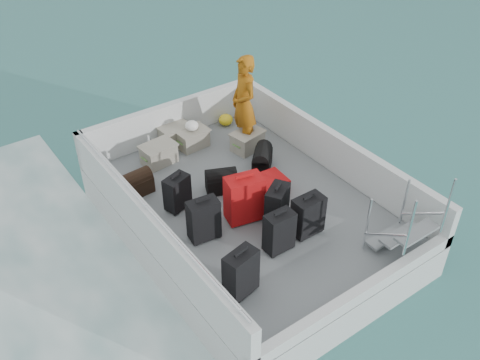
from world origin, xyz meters
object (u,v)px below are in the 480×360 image
object	(u,v)px
suitcase_3	(279,232)
passenger	(244,104)
suitcase_0	(241,274)
suitcase_8	(265,187)
suitcase_5	(244,199)
crate_1	(175,135)
suitcase_1	(204,220)
suitcase_6	(308,216)
suitcase_2	(177,193)
crate_2	(193,139)
suitcase_7	(277,205)
crate_0	(159,155)
crate_3	(248,141)

from	to	relation	value
suitcase_3	passenger	world-z (taller)	passenger
suitcase_0	suitcase_8	size ratio (longest dim) A/B	1.00
suitcase_5	crate_1	xyz separation A→B (m)	(0.23, 2.48, -0.22)
suitcase_1	suitcase_6	size ratio (longest dim) A/B	1.05
suitcase_2	suitcase_5	world-z (taller)	suitcase_5
suitcase_2	suitcase_8	world-z (taller)	suitcase_2
passenger	suitcase_0	bearing A→B (deg)	-26.22
suitcase_3	suitcase_6	world-z (taller)	suitcase_3
crate_1	crate_2	size ratio (longest dim) A/B	1.01
suitcase_6	suitcase_7	distance (m)	0.50
crate_0	crate_3	xyz separation A→B (m)	(1.51, -0.55, -0.00)
suitcase_5	suitcase_8	world-z (taller)	suitcase_5
suitcase_0	suitcase_7	world-z (taller)	suitcase_0
suitcase_0	suitcase_2	size ratio (longest dim) A/B	1.19
suitcase_7	suitcase_0	bearing A→B (deg)	-178.18
suitcase_5	suitcase_3	bearing A→B (deg)	-77.43
suitcase_5	suitcase_8	size ratio (longest dim) A/B	1.09
suitcase_1	suitcase_7	size ratio (longest dim) A/B	1.08
suitcase_1	crate_2	distance (m)	2.49
suitcase_6	suitcase_8	distance (m)	1.11
suitcase_0	crate_2	distance (m)	3.62
suitcase_6	crate_3	bearing A→B (deg)	75.25
suitcase_5	crate_3	size ratio (longest dim) A/B	1.40
crate_0	passenger	bearing A→B (deg)	-15.37
suitcase_5	suitcase_0	bearing A→B (deg)	-115.25
suitcase_6	suitcase_3	bearing A→B (deg)	-176.41
suitcase_1	crate_0	bearing A→B (deg)	86.92
crate_3	crate_2	bearing A→B (deg)	139.44
suitcase_0	suitcase_6	distance (m)	1.52
crate_3	suitcase_8	bearing A→B (deg)	-114.24
suitcase_3	crate_0	bearing A→B (deg)	97.17
suitcase_0	passenger	bearing A→B (deg)	42.36
suitcase_1	passenger	world-z (taller)	passenger
crate_1	passenger	distance (m)	1.45
suitcase_6	suitcase_1	bearing A→B (deg)	148.90
suitcase_3	suitcase_5	xyz separation A→B (m)	(-0.00, 0.83, 0.06)
suitcase_1	suitcase_3	world-z (taller)	suitcase_1
suitcase_2	suitcase_6	size ratio (longest dim) A/B	0.91
passenger	crate_2	bearing A→B (deg)	-113.99
crate_3	suitcase_3	bearing A→B (deg)	-116.57
suitcase_8	crate_1	distance (m)	2.21
suitcase_6	crate_0	distance (m)	3.01
suitcase_7	crate_2	xyz separation A→B (m)	(0.06, 2.52, -0.15)
passenger	crate_3	bearing A→B (deg)	6.69
suitcase_0	suitcase_7	bearing A→B (deg)	22.42
crate_3	passenger	distance (m)	0.72
crate_0	crate_2	xyz separation A→B (m)	(0.75, 0.11, -0.01)
crate_1	suitcase_2	bearing A→B (deg)	-118.89
suitcase_2	crate_1	bearing A→B (deg)	43.99
crate_2	crate_3	bearing A→B (deg)	-40.56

